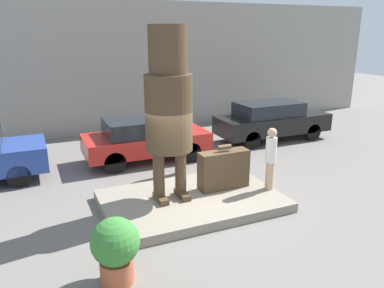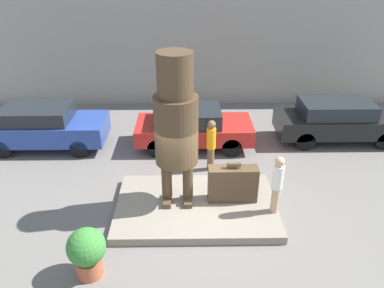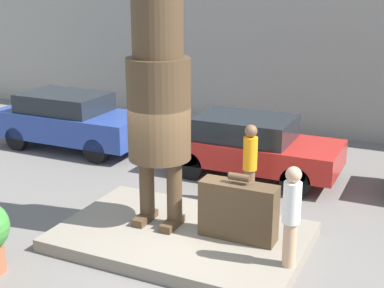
% 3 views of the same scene
% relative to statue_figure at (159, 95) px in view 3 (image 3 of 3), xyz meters
% --- Properties ---
extents(ground_plane, '(60.00, 60.00, 0.00)m').
position_rel_statue_figure_xyz_m(ground_plane, '(0.53, -0.17, -2.73)').
color(ground_plane, slate).
extents(pedestal, '(4.51, 2.92, 0.24)m').
position_rel_statue_figure_xyz_m(pedestal, '(0.53, -0.17, -2.61)').
color(pedestal, gray).
rests_on(pedestal, ground_plane).
extents(building_backdrop, '(28.00, 0.60, 5.65)m').
position_rel_statue_figure_xyz_m(building_backdrop, '(0.53, 8.30, 0.10)').
color(building_backdrop, gray).
rests_on(building_backdrop, ground_plane).
extents(statue_figure, '(1.15, 1.15, 4.25)m').
position_rel_statue_figure_xyz_m(statue_figure, '(0.00, 0.00, 0.00)').
color(statue_figure, '#4C3823').
rests_on(statue_figure, pedestal).
extents(giant_suitcase, '(1.39, 0.44, 1.22)m').
position_rel_statue_figure_xyz_m(giant_suitcase, '(1.55, 0.02, -1.96)').
color(giant_suitcase, '#4C3823').
rests_on(giant_suitcase, pedestal).
extents(tourist, '(0.29, 0.29, 1.70)m').
position_rel_statue_figure_xyz_m(tourist, '(2.65, -0.56, -1.56)').
color(tourist, tan).
rests_on(tourist, pedestal).
extents(parked_car_blue, '(4.39, 1.83, 1.60)m').
position_rel_statue_figure_xyz_m(parked_car_blue, '(-4.97, 3.76, -1.87)').
color(parked_car_blue, '#284293').
rests_on(parked_car_blue, ground_plane).
extents(parked_car_red, '(4.24, 1.85, 1.51)m').
position_rel_statue_figure_xyz_m(parked_car_red, '(0.48, 3.74, -1.92)').
color(parked_car_red, '#B2231E').
rests_on(parked_car_red, ground_plane).
extents(worker_hivis, '(0.31, 0.31, 1.80)m').
position_rel_statue_figure_xyz_m(worker_hivis, '(1.06, 2.04, -1.74)').
color(worker_hivis, brown).
rests_on(worker_hivis, ground_plane).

